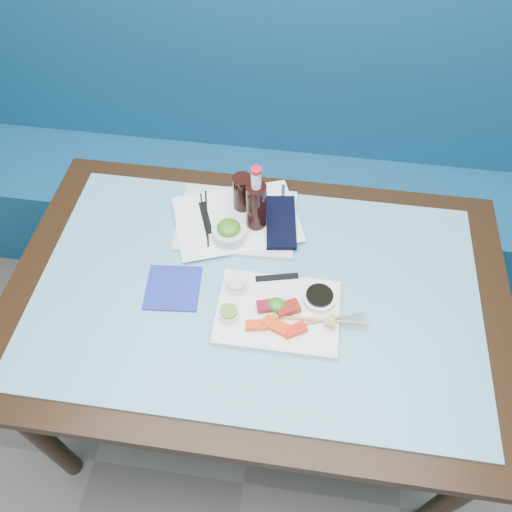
# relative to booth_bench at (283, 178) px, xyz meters

# --- Properties ---
(booth_bench) EXTENTS (3.00, 0.56, 1.17)m
(booth_bench) POSITION_rel_booth_bench_xyz_m (0.00, 0.00, 0.00)
(booth_bench) COLOR navy
(booth_bench) RESTS_ON ground
(dining_table) EXTENTS (1.40, 0.90, 0.75)m
(dining_table) POSITION_rel_booth_bench_xyz_m (0.00, -0.84, 0.29)
(dining_table) COLOR black
(dining_table) RESTS_ON ground
(glass_top) EXTENTS (1.22, 0.76, 0.01)m
(glass_top) POSITION_rel_booth_bench_xyz_m (0.00, -0.84, 0.38)
(glass_top) COLOR #5DA0BA
(glass_top) RESTS_ON dining_table
(sashimi_plate) EXTENTS (0.33, 0.23, 0.02)m
(sashimi_plate) POSITION_rel_booth_bench_xyz_m (0.07, -0.91, 0.39)
(sashimi_plate) COLOR white
(sashimi_plate) RESTS_ON glass_top
(salmon_left) EXTENTS (0.06, 0.04, 0.01)m
(salmon_left) POSITION_rel_booth_bench_xyz_m (0.02, -0.96, 0.41)
(salmon_left) COLOR #FF420A
(salmon_left) RESTS_ON sashimi_plate
(salmon_mid) EXTENTS (0.08, 0.06, 0.02)m
(salmon_mid) POSITION_rel_booth_bench_xyz_m (0.07, -0.96, 0.41)
(salmon_mid) COLOR #FF3D0A
(salmon_mid) RESTS_ON sashimi_plate
(salmon_right) EXTENTS (0.07, 0.05, 0.01)m
(salmon_right) POSITION_rel_booth_bench_xyz_m (0.12, -0.96, 0.41)
(salmon_right) COLOR red
(salmon_right) RESTS_ON sashimi_plate
(tuna_left) EXTENTS (0.06, 0.05, 0.02)m
(tuna_left) POSITION_rel_booth_bench_xyz_m (0.04, -0.90, 0.41)
(tuna_left) COLOR maroon
(tuna_left) RESTS_ON sashimi_plate
(tuna_right) EXTENTS (0.07, 0.06, 0.02)m
(tuna_right) POSITION_rel_booth_bench_xyz_m (0.09, -0.90, 0.41)
(tuna_right) COLOR maroon
(tuna_right) RESTS_ON sashimi_plate
(seaweed_garnish) EXTENTS (0.06, 0.06, 0.03)m
(seaweed_garnish) POSITION_rel_booth_bench_xyz_m (0.06, -0.90, 0.41)
(seaweed_garnish) COLOR #29831E
(seaweed_garnish) RESTS_ON sashimi_plate
(ramekin_wasabi) EXTENTS (0.06, 0.06, 0.02)m
(ramekin_wasabi) POSITION_rel_booth_bench_xyz_m (-0.06, -0.94, 0.41)
(ramekin_wasabi) COLOR white
(ramekin_wasabi) RESTS_ON sashimi_plate
(wasabi_fill) EXTENTS (0.06, 0.06, 0.01)m
(wasabi_fill) POSITION_rel_booth_bench_xyz_m (-0.06, -0.94, 0.43)
(wasabi_fill) COLOR olive
(wasabi_fill) RESTS_ON ramekin_wasabi
(ramekin_ginger) EXTENTS (0.07, 0.07, 0.02)m
(ramekin_ginger) POSITION_rel_booth_bench_xyz_m (-0.05, -0.85, 0.41)
(ramekin_ginger) COLOR white
(ramekin_ginger) RESTS_ON sashimi_plate
(ginger_fill) EXTENTS (0.06, 0.06, 0.01)m
(ginger_fill) POSITION_rel_booth_bench_xyz_m (-0.05, -0.85, 0.43)
(ginger_fill) COLOR beige
(ginger_fill) RESTS_ON ramekin_ginger
(soy_dish) EXTENTS (0.10, 0.10, 0.02)m
(soy_dish) POSITION_rel_booth_bench_xyz_m (0.17, -0.86, 0.41)
(soy_dish) COLOR white
(soy_dish) RESTS_ON sashimi_plate
(soy_fill) EXTENTS (0.10, 0.10, 0.01)m
(soy_fill) POSITION_rel_booth_bench_xyz_m (0.17, -0.86, 0.42)
(soy_fill) COLOR black
(soy_fill) RESTS_ON soy_dish
(lemon_wedge) EXTENTS (0.05, 0.05, 0.04)m
(lemon_wedge) POSITION_rel_booth_bench_xyz_m (0.21, -0.94, 0.42)
(lemon_wedge) COLOR #D6CC65
(lemon_wedge) RESTS_ON sashimi_plate
(chopstick_sleeve) EXTENTS (0.12, 0.05, 0.00)m
(chopstick_sleeve) POSITION_rel_booth_bench_xyz_m (0.05, -0.80, 0.40)
(chopstick_sleeve) COLOR black
(chopstick_sleeve) RESTS_ON sashimi_plate
(wooden_chopstick_a) EXTENTS (0.26, 0.02, 0.01)m
(wooden_chopstick_a) POSITION_rel_booth_bench_xyz_m (0.18, -0.92, 0.40)
(wooden_chopstick_a) COLOR tan
(wooden_chopstick_a) RESTS_ON sashimi_plate
(wooden_chopstick_b) EXTENTS (0.22, 0.09, 0.01)m
(wooden_chopstick_b) POSITION_rel_booth_bench_xyz_m (0.19, -0.92, 0.40)
(wooden_chopstick_b) COLOR #A37B4C
(wooden_chopstick_b) RESTS_ON sashimi_plate
(serving_tray) EXTENTS (0.37, 0.28, 0.01)m
(serving_tray) POSITION_rel_booth_bench_xyz_m (-0.09, -0.60, 0.39)
(serving_tray) COLOR silver
(serving_tray) RESTS_ON glass_top
(paper_placemat) EXTENTS (0.44, 0.37, 0.00)m
(paper_placemat) POSITION_rel_booth_bench_xyz_m (-0.09, -0.60, 0.40)
(paper_placemat) COLOR white
(paper_placemat) RESTS_ON serving_tray
(seaweed_bowl) EXTENTS (0.12, 0.12, 0.04)m
(seaweed_bowl) POSITION_rel_booth_bench_xyz_m (-0.10, -0.68, 0.42)
(seaweed_bowl) COLOR silver
(seaweed_bowl) RESTS_ON serving_tray
(seaweed_salad) EXTENTS (0.09, 0.09, 0.03)m
(seaweed_salad) POSITION_rel_booth_bench_xyz_m (-0.10, -0.68, 0.44)
(seaweed_salad) COLOR #397B1C
(seaweed_salad) RESTS_ON seaweed_bowl
(cola_glass) EXTENTS (0.06, 0.06, 0.12)m
(cola_glass) POSITION_rel_booth_bench_xyz_m (-0.08, -0.55, 0.46)
(cola_glass) COLOR black
(cola_glass) RESTS_ON serving_tray
(navy_pouch) EXTENTS (0.11, 0.21, 0.02)m
(navy_pouch) POSITION_rel_booth_bench_xyz_m (0.04, -0.60, 0.40)
(navy_pouch) COLOR black
(navy_pouch) RESTS_ON serving_tray
(fork) EXTENTS (0.02, 0.10, 0.01)m
(fork) POSITION_rel_booth_bench_xyz_m (0.03, -0.50, 0.40)
(fork) COLOR silver
(fork) RESTS_ON serving_tray
(black_chopstick_a) EXTENTS (0.07, 0.19, 0.01)m
(black_chopstick_a) POSITION_rel_booth_bench_xyz_m (-0.19, -0.61, 0.40)
(black_chopstick_a) COLOR black
(black_chopstick_a) RESTS_ON serving_tray
(black_chopstick_b) EXTENTS (0.06, 0.22, 0.01)m
(black_chopstick_b) POSITION_rel_booth_bench_xyz_m (-0.19, -0.61, 0.40)
(black_chopstick_b) COLOR black
(black_chopstick_b) RESTS_ON serving_tray
(tray_sleeve) EXTENTS (0.07, 0.13, 0.00)m
(tray_sleeve) POSITION_rel_booth_bench_xyz_m (-0.19, -0.61, 0.40)
(tray_sleeve) COLOR black
(tray_sleeve) RESTS_ON serving_tray
(cola_bottle_body) EXTENTS (0.07, 0.07, 0.17)m
(cola_bottle_body) POSITION_rel_booth_bench_xyz_m (-0.03, -0.61, 0.47)
(cola_bottle_body) COLOR black
(cola_bottle_body) RESTS_ON glass_top
(cola_bottle_neck) EXTENTS (0.04, 0.04, 0.06)m
(cola_bottle_neck) POSITION_rel_booth_bench_xyz_m (-0.03, -0.61, 0.58)
(cola_bottle_neck) COLOR white
(cola_bottle_neck) RESTS_ON cola_bottle_body
(cola_bottle_cap) EXTENTS (0.03, 0.03, 0.01)m
(cola_bottle_cap) POSITION_rel_booth_bench_xyz_m (-0.03, -0.61, 0.62)
(cola_bottle_cap) COLOR red
(cola_bottle_cap) RESTS_ON cola_bottle_neck
(blue_napkin) EXTENTS (0.16, 0.16, 0.01)m
(blue_napkin) POSITION_rel_booth_bench_xyz_m (-0.23, -0.87, 0.39)
(blue_napkin) COLOR #1B2A99
(blue_napkin) RESTS_ON glass_top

